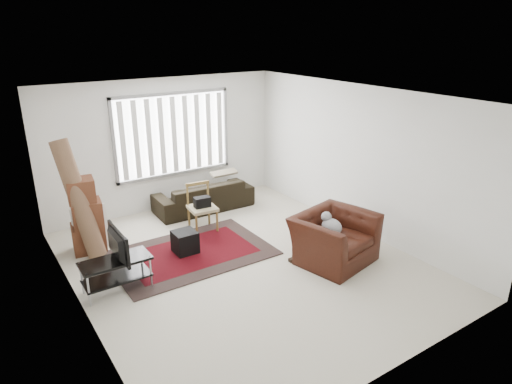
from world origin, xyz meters
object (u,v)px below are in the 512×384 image
(moving_boxes, at_px, (86,218))
(armchair, at_px, (334,235))
(side_chair, at_px, (202,205))
(tv_stand, at_px, (116,268))
(sofa, at_px, (203,191))

(moving_boxes, xyz_separation_m, armchair, (3.22, -2.61, -0.14))
(moving_boxes, bearing_deg, side_chair, -9.96)
(tv_stand, bearing_deg, side_chair, 30.25)
(moving_boxes, height_order, armchair, moving_boxes)
(tv_stand, bearing_deg, moving_boxes, 89.64)
(moving_boxes, xyz_separation_m, side_chair, (2.00, -0.35, -0.10))
(armchair, bearing_deg, sofa, 90.28)
(armchair, bearing_deg, moving_boxes, 128.67)
(tv_stand, height_order, armchair, armchair)
(tv_stand, xyz_separation_m, sofa, (2.52, 2.10, 0.03))
(side_chair, distance_m, armchair, 2.57)
(moving_boxes, relative_size, sofa, 0.63)
(side_chair, bearing_deg, tv_stand, -143.32)
(moving_boxes, distance_m, side_chair, 2.03)
(sofa, bearing_deg, armchair, 104.26)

